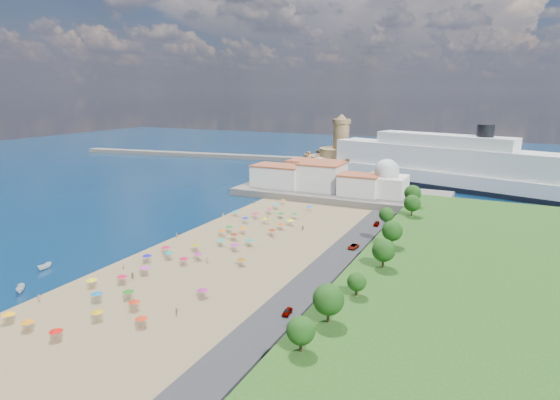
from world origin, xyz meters
The scene contains 13 objects.
ground centered at (0.00, 0.00, 0.00)m, with size 700.00×700.00×0.00m, color #071938.
terrace centered at (10.00, 73.00, 1.50)m, with size 90.00×36.00×3.00m, color #59544C.
jetty centered at (-12.00, 108.00, 1.20)m, with size 18.00×70.00×2.40m, color #59544C.
breakwater centered at (-110.00, 153.00, 1.30)m, with size 200.00×7.00×2.60m, color #59544C.
waterfront_buildings centered at (-3.05, 73.64, 7.88)m, with size 57.00×29.00×11.00m.
domed_building centered at (30.00, 71.00, 8.97)m, with size 16.00×16.00×15.00m.
fortress centered at (-12.00, 138.00, 6.68)m, with size 40.00×40.00×32.40m.
cruise_ship centered at (46.26, 116.26, 8.99)m, with size 139.51×57.13×30.37m.
beach_parasols centered at (-0.68, -9.58, 2.15)m, with size 31.70×115.86×2.20m.
beachgoers centered at (-1.65, -2.64, 1.12)m, with size 33.32×99.98×1.86m.
moored_boats centered at (-27.23, -47.86, 0.81)m, with size 10.34×16.23×1.67m.
parked_cars centered at (36.00, 6.49, 1.34)m, with size 2.49×75.34×1.40m.
hillside_trees centered at (47.43, -2.63, 10.01)m, with size 12.07×107.18×7.34m.
Camera 1 is at (72.41, -116.84, 44.78)m, focal length 30.00 mm.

